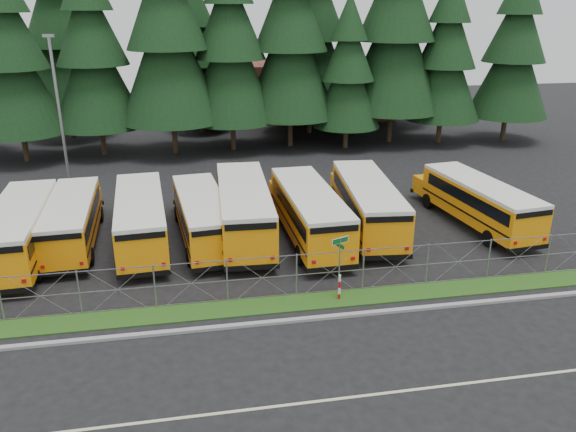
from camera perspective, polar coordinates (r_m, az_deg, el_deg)
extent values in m
plane|color=black|center=(25.91, 2.63, -6.82)|extent=(120.00, 120.00, 0.00)
cube|color=gray|center=(23.26, 4.33, -10.17)|extent=(50.00, 0.25, 0.12)
cube|color=#1A4413|center=(24.45, 3.51, -8.57)|extent=(50.00, 1.40, 0.06)
cube|color=beige|center=(19.43, 8.07, -17.59)|extent=(50.00, 0.12, 0.01)
cube|color=maroon|center=(63.99, -0.02, 12.74)|extent=(22.00, 10.00, 6.00)
cylinder|color=gray|center=(24.20, 5.23, -5.28)|extent=(0.06, 0.06, 2.80)
cube|color=#0C5A20|center=(23.67, 5.33, -2.50)|extent=(0.75, 0.33, 0.22)
cube|color=white|center=(23.67, 5.33, -2.50)|extent=(0.78, 0.34, 0.26)
cube|color=#0C5A20|center=(23.76, 5.31, -3.03)|extent=(0.23, 0.52, 0.18)
cylinder|color=#B20C0C|center=(24.33, 5.24, -7.25)|extent=(0.11, 0.11, 1.20)
cylinder|color=gray|center=(41.27, -22.16, 9.54)|extent=(0.20, 0.20, 10.00)
cube|color=gray|center=(40.71, -23.16, 16.49)|extent=(0.70, 0.35, 0.18)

